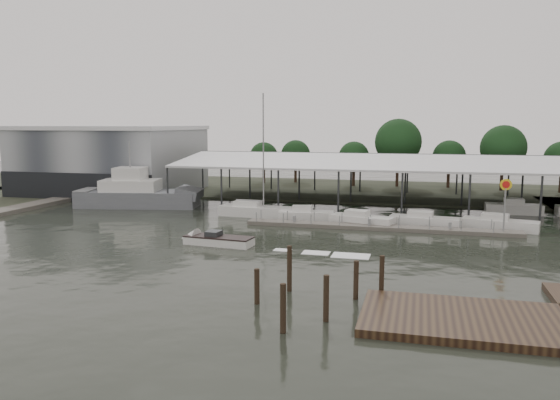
% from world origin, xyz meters
% --- Properties ---
extents(ground, '(200.00, 200.00, 0.00)m').
position_xyz_m(ground, '(0.00, 0.00, 0.00)').
color(ground, '#232821').
rests_on(ground, ground).
extents(land_strip_far, '(140.00, 30.00, 0.30)m').
position_xyz_m(land_strip_far, '(0.00, 42.00, 0.10)').
color(land_strip_far, '#3D4131').
rests_on(land_strip_far, ground).
extents(land_strip_west, '(20.00, 40.00, 0.30)m').
position_xyz_m(land_strip_west, '(-40.00, 30.00, 0.10)').
color(land_strip_west, '#3D4131').
rests_on(land_strip_west, ground).
extents(storage_warehouse, '(24.50, 20.50, 10.50)m').
position_xyz_m(storage_warehouse, '(-28.00, 29.94, 5.29)').
color(storage_warehouse, '#94999D').
rests_on(storage_warehouse, ground).
extents(covered_boat_shed, '(58.24, 24.00, 6.96)m').
position_xyz_m(covered_boat_shed, '(17.00, 28.00, 6.13)').
color(covered_boat_shed, silver).
rests_on(covered_boat_shed, ground).
extents(trawler_dock, '(3.00, 18.00, 0.50)m').
position_xyz_m(trawler_dock, '(-30.00, 14.00, 0.25)').
color(trawler_dock, '#646158').
rests_on(trawler_dock, ground).
extents(floating_dock, '(28.00, 2.00, 1.40)m').
position_xyz_m(floating_dock, '(15.00, 10.00, 0.20)').
color(floating_dock, '#646158').
rests_on(floating_dock, ground).
extents(shell_fuel_sign, '(1.10, 0.18, 5.55)m').
position_xyz_m(shell_fuel_sign, '(27.00, 9.99, 3.93)').
color(shell_fuel_sign, gray).
rests_on(shell_fuel_sign, ground).
extents(boardwalk_platform, '(15.00, 12.00, 0.50)m').
position_xyz_m(boardwalk_platform, '(24.55, -15.27, 0.20)').
color(boardwalk_platform, '#3C2A18').
rests_on(boardwalk_platform, ground).
extents(grey_trawler, '(16.77, 8.01, 8.84)m').
position_xyz_m(grey_trawler, '(-16.79, 17.81, 1.58)').
color(grey_trawler, slate).
rests_on(grey_trawler, ground).
extents(white_sailboat, '(9.77, 3.32, 14.50)m').
position_xyz_m(white_sailboat, '(0.63, 14.41, 0.66)').
color(white_sailboat, white).
rests_on(white_sailboat, ground).
extents(speedboat_underway, '(17.95, 3.81, 2.00)m').
position_xyz_m(speedboat_underway, '(0.98, -0.96, 0.39)').
color(speedboat_underway, white).
rests_on(speedboat_underway, ground).
extents(moored_cruiser_0, '(6.44, 3.16, 1.70)m').
position_xyz_m(moored_cruiser_0, '(6.55, 13.25, 0.61)').
color(moored_cruiser_0, white).
rests_on(moored_cruiser_0, ground).
extents(moored_cruiser_1, '(7.15, 3.87, 1.70)m').
position_xyz_m(moored_cruiser_1, '(12.95, 11.80, 0.61)').
color(moored_cruiser_1, white).
rests_on(moored_cruiser_1, ground).
extents(moored_cruiser_2, '(7.52, 3.22, 1.70)m').
position_xyz_m(moored_cruiser_2, '(19.51, 12.83, 0.61)').
color(moored_cruiser_2, white).
rests_on(moored_cruiser_2, ground).
extents(moored_cruiser_3, '(7.73, 3.97, 1.70)m').
position_xyz_m(moored_cruiser_3, '(27.01, 13.01, 0.61)').
color(moored_cruiser_3, white).
rests_on(moored_cruiser_3, ground).
extents(mooring_pilings, '(7.51, 7.92, 3.62)m').
position_xyz_m(mooring_pilings, '(13.21, -15.16, 1.01)').
color(mooring_pilings, '#312518').
rests_on(mooring_pilings, ground).
extents(horizon_tree_line, '(67.64, 9.88, 11.68)m').
position_xyz_m(horizon_tree_line, '(22.86, 47.40, 6.25)').
color(horizon_tree_line, '#312016').
rests_on(horizon_tree_line, ground).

